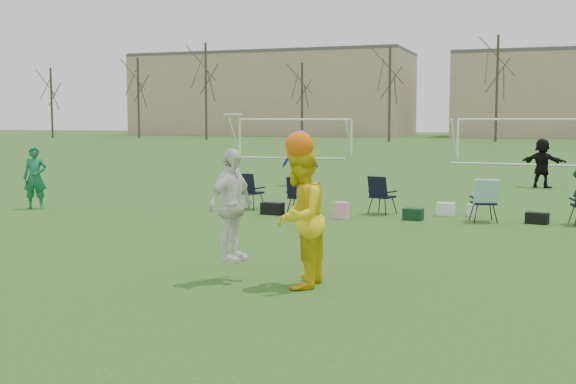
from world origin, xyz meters
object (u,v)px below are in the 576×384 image
at_px(goal_left, 294,127).
at_px(goal_mid, 526,128).
at_px(fielder_black, 542,163).
at_px(center_contest, 278,212).
at_px(fielder_blue, 300,158).
at_px(fielder_green_near, 35,178).

distance_m(goal_left, goal_mid, 14.14).
relative_size(fielder_black, center_contest, 0.70).
bearing_deg(fielder_blue, goal_mid, -129.19).
bearing_deg(fielder_green_near, center_contest, -59.61).
bearing_deg(goal_left, fielder_black, -53.13).
distance_m(fielder_green_near, fielder_blue, 10.00).
bearing_deg(fielder_blue, center_contest, 92.16).
height_order(fielder_green_near, fielder_blue, fielder_blue).
distance_m(fielder_black, goal_left, 22.38).
height_order(center_contest, goal_mid, center_contest).
bearing_deg(goal_left, goal_mid, -13.13).
xyz_separation_m(fielder_green_near, center_contest, (9.22, -6.23, 0.23)).
xyz_separation_m(goal_left, goal_mid, (14.00, -2.00, 0.00)).
height_order(fielder_green_near, goal_left, goal_left).
distance_m(center_contest, goal_left, 35.69).
height_order(goal_left, goal_mid, same).
bearing_deg(fielder_black, center_contest, 104.34).
relative_size(fielder_blue, goal_mid, 0.27).
xyz_separation_m(fielder_green_near, fielder_black, (12.73, 10.93, 0.02)).
bearing_deg(fielder_black, fielder_blue, 39.32).
bearing_deg(goal_left, fielder_blue, -75.38).
bearing_deg(center_contest, goal_mid, 85.35).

